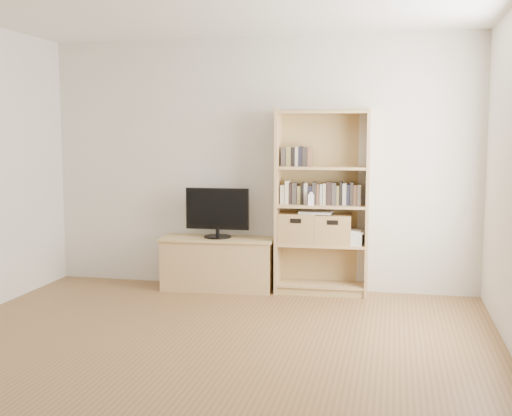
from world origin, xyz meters
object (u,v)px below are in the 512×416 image
(bookshelf, at_px, (322,203))
(laptop, at_px, (316,212))
(baby_monitor, at_px, (311,200))
(basket_left, at_px, (297,228))
(television, at_px, (217,213))
(tv_stand, at_px, (218,264))
(basket_right, at_px, (333,229))

(bookshelf, distance_m, laptop, 0.12)
(laptop, bearing_deg, baby_monitor, -112.48)
(basket_left, bearing_deg, laptop, -3.27)
(baby_monitor, bearing_deg, bookshelf, 34.02)
(television, bearing_deg, tv_stand, 0.00)
(television, xyz_separation_m, basket_left, (0.83, 0.03, -0.14))
(laptop, bearing_deg, basket_right, 7.20)
(bookshelf, distance_m, basket_right, 0.29)
(television, distance_m, basket_right, 1.20)
(basket_left, height_order, basket_right, basket_left)
(tv_stand, relative_size, television, 1.71)
(tv_stand, distance_m, baby_monitor, 1.20)
(television, bearing_deg, bookshelf, 1.63)
(basket_left, bearing_deg, bookshelf, 0.85)
(laptop, bearing_deg, bookshelf, 18.05)
(laptop, bearing_deg, television, -176.24)
(basket_left, relative_size, basket_right, 1.03)
(tv_stand, distance_m, laptop, 1.17)
(tv_stand, bearing_deg, basket_right, -1.62)
(basket_left, distance_m, laptop, 0.25)
(basket_left, xyz_separation_m, laptop, (0.19, -0.00, 0.16))
(baby_monitor, height_order, basket_right, baby_monitor)
(tv_stand, relative_size, basket_left, 3.10)
(tv_stand, height_order, television, television)
(baby_monitor, distance_m, basket_left, 0.34)
(tv_stand, xyz_separation_m, basket_left, (0.83, 0.03, 0.41))
(bookshelf, relative_size, baby_monitor, 16.63)
(basket_left, height_order, laptop, laptop)
(bookshelf, relative_size, television, 2.81)
(bookshelf, xyz_separation_m, laptop, (-0.06, -0.02, -0.10))
(tv_stand, bearing_deg, basket_left, -1.51)
(basket_left, bearing_deg, baby_monitor, -34.51)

